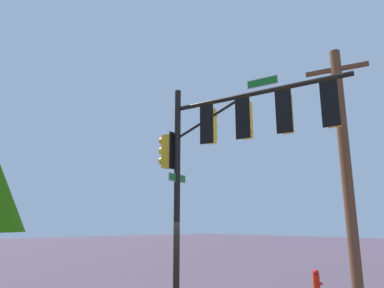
# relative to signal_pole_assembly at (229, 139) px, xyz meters

# --- Properties ---
(signal_pole_assembly) EXTENTS (5.90, 2.12, 6.82)m
(signal_pole_assembly) POSITION_rel_signal_pole_assembly_xyz_m (0.00, 0.00, 0.00)
(signal_pole_assembly) COLOR black
(signal_pole_assembly) RESTS_ON ground_plane
(utility_pole) EXTENTS (1.73, 0.74, 7.67)m
(utility_pole) POSITION_rel_signal_pole_assembly_xyz_m (2.37, 2.34, -0.97)
(utility_pole) COLOR brown
(utility_pole) RESTS_ON ground_plane
(fire_hydrant) EXTENTS (0.33, 0.24, 0.83)m
(fire_hydrant) POSITION_rel_signal_pole_assembly_xyz_m (-0.19, 4.77, -4.51)
(fire_hydrant) COLOR red
(fire_hydrant) RESTS_ON ground_plane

